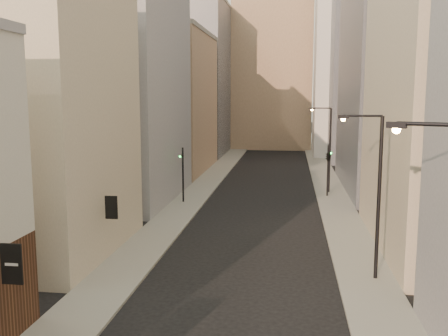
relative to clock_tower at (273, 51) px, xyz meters
The scene contains 13 objects.
sidewalk_left 41.32m from the clock_tower, 98.46° to the right, with size 3.00×140.00×0.15m, color gray.
sidewalk_right 41.64m from the clock_tower, 78.54° to the right, with size 3.00×140.00×0.15m, color gray.
left_bldg_beige 67.60m from the clock_tower, 99.46° to the right, with size 8.00×12.00×16.00m, color #B3A68E.
left_bldg_grey 51.76m from the clock_tower, 102.41° to the right, with size 8.00×16.00×20.00m, color gray.
left_bldg_tan 35.05m from the clock_tower, 108.97° to the right, with size 8.00×18.00×17.00m, color #9A795A.
left_bldg_wingrid 17.23m from the clock_tower, 132.51° to the right, with size 8.00×20.00×24.00m, color gray.
right_bldg_wingrid 44.21m from the clock_tower, 72.80° to the right, with size 8.00×20.00×26.00m, color gray.
clock_tower is the anchor object (origin of this frame).
white_tower 17.83m from the clock_tower, 51.84° to the right, with size 8.00×8.00×41.50m.
streetlamp_mid 69.88m from the clock_tower, 83.53° to the right, with size 2.25×0.23×8.59m.
streetlamp_far 47.19m from the clock_tower, 81.05° to the right, with size 2.15×0.75×8.37m.
traffic_light_left 53.46m from the clock_tower, 96.59° to the right, with size 0.56×0.45×5.00m.
traffic_light_right 49.28m from the clock_tower, 81.50° to the right, with size 0.65×0.65×5.00m.
Camera 1 is at (2.45, -1.89, 9.55)m, focal length 40.00 mm.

